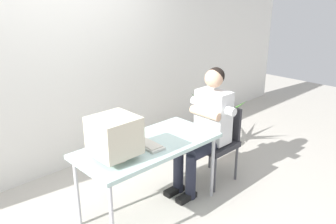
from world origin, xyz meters
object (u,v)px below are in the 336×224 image
(crt_monitor, at_px, (115,136))
(office_chair, at_px, (217,138))
(potted_plant, at_px, (216,125))
(person_seated, at_px, (206,125))
(desk, at_px, (149,149))
(keyboard, at_px, (143,142))

(crt_monitor, bearing_deg, office_chair, -0.45)
(office_chair, relative_size, potted_plant, 0.97)
(office_chair, height_order, person_seated, person_seated)
(desk, xyz_separation_m, potted_plant, (1.55, 0.42, -0.31))
(crt_monitor, relative_size, person_seated, 0.28)
(keyboard, relative_size, potted_plant, 0.55)
(desk, height_order, keyboard, keyboard)
(person_seated, xyz_separation_m, potted_plant, (0.78, 0.47, -0.35))
(crt_monitor, xyz_separation_m, person_seated, (1.17, -0.01, -0.22))
(desk, bearing_deg, potted_plant, 15.15)
(crt_monitor, xyz_separation_m, office_chair, (1.37, -0.01, -0.44))
(person_seated, bearing_deg, keyboard, 174.15)
(office_chair, xyz_separation_m, person_seated, (-0.20, 0.00, 0.22))
(desk, distance_m, keyboard, 0.09)
(crt_monitor, height_order, office_chair, crt_monitor)
(desk, distance_m, office_chair, 0.98)
(desk, bearing_deg, crt_monitor, -174.46)
(keyboard, height_order, potted_plant, potted_plant)
(keyboard, bearing_deg, person_seated, -5.85)
(office_chair, height_order, potted_plant, office_chair)
(desk, bearing_deg, person_seated, -3.67)
(crt_monitor, height_order, keyboard, crt_monitor)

